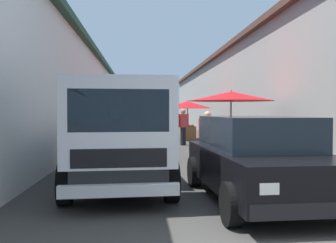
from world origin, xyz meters
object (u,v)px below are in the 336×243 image
(delivery_truck, at_px, (119,139))
(fruit_stall_mid_lane, at_px, (230,105))
(parked_scooter, at_px, (132,149))
(fruit_stall_far_right, at_px, (111,101))
(hatchback_car, at_px, (257,158))
(fruit_stall_far_left, at_px, (188,109))
(vendor_in_shade, at_px, (208,135))
(vendor_by_crates, at_px, (183,124))
(fruit_stall_near_right, at_px, (116,106))
(fruit_stall_near_left, at_px, (139,107))

(delivery_truck, bearing_deg, fruit_stall_mid_lane, -34.29)
(delivery_truck, distance_m, parked_scooter, 3.99)
(fruit_stall_mid_lane, relative_size, fruit_stall_far_right, 1.11)
(fruit_stall_mid_lane, distance_m, hatchback_car, 5.59)
(fruit_stall_far_left, distance_m, hatchback_car, 13.64)
(vendor_in_shade, bearing_deg, parked_scooter, 77.08)
(vendor_by_crates, relative_size, vendor_in_shade, 1.07)
(vendor_in_shade, height_order, parked_scooter, vendor_in_shade)
(delivery_truck, height_order, parked_scooter, delivery_truck)
(fruit_stall_far_left, relative_size, vendor_by_crates, 1.61)
(fruit_stall_mid_lane, xyz_separation_m, hatchback_car, (-5.43, 0.86, -1.02))
(fruit_stall_far_left, distance_m, fruit_stall_near_right, 4.11)
(fruit_stall_far_left, bearing_deg, delivery_truck, 167.11)
(fruit_stall_near_left, relative_size, hatchback_car, 0.60)
(fruit_stall_mid_lane, height_order, vendor_by_crates, fruit_stall_mid_lane)
(fruit_stall_near_left, relative_size, vendor_by_crates, 1.43)
(fruit_stall_near_right, height_order, hatchback_car, fruit_stall_near_right)
(fruit_stall_near_left, height_order, fruit_stall_mid_lane, fruit_stall_near_left)
(hatchback_car, height_order, vendor_in_shade, vendor_in_shade)
(fruit_stall_far_right, distance_m, hatchback_car, 7.47)
(delivery_truck, distance_m, vendor_in_shade, 4.15)
(fruit_stall_far_left, height_order, vendor_in_shade, fruit_stall_far_left)
(fruit_stall_mid_lane, height_order, fruit_stall_far_right, fruit_stall_far_right)
(fruit_stall_far_right, height_order, fruit_stall_far_left, fruit_stall_far_right)
(fruit_stall_far_left, bearing_deg, fruit_stall_far_right, 152.44)
(fruit_stall_near_right, xyz_separation_m, delivery_truck, (-11.21, -0.75, -0.76))
(fruit_stall_far_left, relative_size, hatchback_car, 0.67)
(fruit_stall_near_right, bearing_deg, fruit_stall_mid_lane, -147.89)
(fruit_stall_near_left, relative_size, parked_scooter, 1.40)
(vendor_by_crates, distance_m, parked_scooter, 6.25)
(fruit_stall_mid_lane, xyz_separation_m, delivery_truck, (-4.80, 3.27, -0.71))
(hatchback_car, bearing_deg, vendor_in_shade, 1.58)
(fruit_stall_far_right, xyz_separation_m, vendor_by_crates, (3.66, -2.96, -0.94))
(fruit_stall_mid_lane, relative_size, fruit_stall_far_left, 1.03)
(fruit_stall_near_right, bearing_deg, fruit_stall_near_left, -19.60)
(fruit_stall_far_right, bearing_deg, hatchback_car, -155.83)
(fruit_stall_mid_lane, relative_size, delivery_truck, 0.55)
(hatchback_car, xyz_separation_m, vendor_by_crates, (10.40, 0.06, 0.22))
(fruit_stall_far_left, relative_size, vendor_in_shade, 1.73)
(fruit_stall_far_right, height_order, vendor_in_shade, fruit_stall_far_right)
(fruit_stall_mid_lane, height_order, hatchback_car, fruit_stall_mid_lane)
(fruit_stall_mid_lane, bearing_deg, delivery_truck, 145.71)
(fruit_stall_near_left, height_order, fruit_stall_far_left, fruit_stall_near_left)
(fruit_stall_far_left, xyz_separation_m, vendor_by_crates, (-3.19, 0.62, -0.72))
(fruit_stall_far_right, bearing_deg, fruit_stall_far_left, -27.56)
(fruit_stall_far_right, height_order, parked_scooter, fruit_stall_far_right)
(fruit_stall_mid_lane, bearing_deg, hatchback_car, 170.95)
(fruit_stall_near_right, height_order, vendor_by_crates, fruit_stall_near_right)
(fruit_stall_far_right, distance_m, delivery_truck, 6.19)
(fruit_stall_mid_lane, bearing_deg, fruit_stall_far_right, 71.43)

